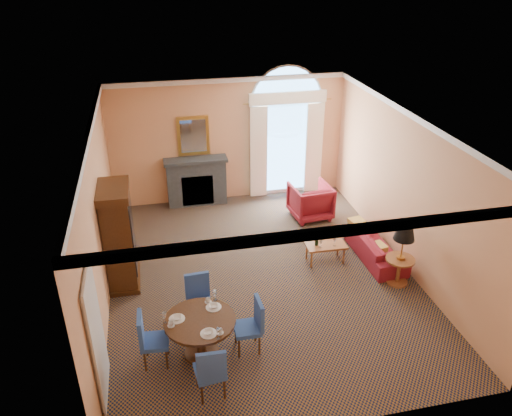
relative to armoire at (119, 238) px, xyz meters
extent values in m
plane|color=black|center=(2.72, -0.40, -1.00)|extent=(7.50, 7.50, 0.00)
cube|color=tan|center=(2.72, 3.35, 0.60)|extent=(6.00, 0.04, 3.20)
cube|color=tan|center=(-0.28, -0.40, 0.60)|extent=(0.04, 7.50, 3.20)
cube|color=tan|center=(5.72, -0.40, 0.60)|extent=(0.04, 7.50, 3.20)
cube|color=white|center=(2.72, -0.40, 2.20)|extent=(6.00, 7.50, 0.04)
cube|color=silver|center=(2.72, -0.40, 2.14)|extent=(6.00, 7.50, 0.12)
cube|color=silver|center=(-0.24, -2.80, 0.03)|extent=(0.08, 0.90, 2.06)
cube|color=#3B4246|center=(1.82, 3.15, -0.40)|extent=(1.50, 0.40, 1.20)
cube|color=#3B4246|center=(1.82, 3.12, 0.24)|extent=(1.60, 0.46, 0.08)
cube|color=gold|center=(1.82, 3.32, 0.80)|extent=(0.80, 0.04, 1.00)
cube|color=white|center=(1.82, 3.30, 0.80)|extent=(0.64, 0.02, 0.84)
cube|color=silver|center=(4.22, 3.33, 0.25)|extent=(1.90, 0.04, 2.50)
cube|color=#90C5F2|center=(4.22, 3.32, 0.25)|extent=(1.70, 0.02, 2.30)
cylinder|color=silver|center=(4.22, 3.33, 1.50)|extent=(1.90, 0.04, 1.90)
cube|color=white|center=(3.47, 3.21, 0.25)|extent=(0.45, 0.06, 2.45)
cube|color=white|center=(4.97, 3.21, 0.25)|extent=(0.45, 0.06, 2.45)
cube|color=white|center=(4.22, 3.21, 1.65)|extent=(2.00, 0.08, 0.30)
cube|color=#351C0C|center=(0.00, 0.00, -0.04)|extent=(0.53, 0.96, 1.92)
cube|color=#351C0C|center=(0.00, 0.00, 1.00)|extent=(0.60, 1.06, 0.15)
cube|color=#351C0C|center=(0.00, 0.00, -0.95)|extent=(0.60, 1.06, 0.10)
cylinder|color=#351C0C|center=(1.27, -2.38, -0.30)|extent=(1.15, 1.15, 0.05)
cylinder|color=#351C0C|center=(1.27, -2.38, -0.66)|extent=(0.15, 0.15, 0.68)
cylinder|color=#351C0C|center=(1.27, -2.38, -0.97)|extent=(0.58, 0.58, 0.06)
cylinder|color=white|center=(1.52, -2.13, -0.27)|extent=(0.26, 0.26, 0.01)
imported|color=white|center=(1.52, -2.13, -0.25)|extent=(0.15, 0.15, 0.04)
imported|color=white|center=(1.45, -1.97, -0.23)|extent=(0.09, 0.09, 0.07)
cylinder|color=white|center=(0.91, -2.29, -0.27)|extent=(0.26, 0.26, 0.01)
imported|color=white|center=(0.91, -2.29, -0.25)|extent=(0.15, 0.15, 0.04)
imported|color=white|center=(0.81, -2.43, -0.23)|extent=(0.09, 0.09, 0.07)
cylinder|color=white|center=(1.36, -2.74, -0.27)|extent=(0.26, 0.26, 0.01)
imported|color=white|center=(1.36, -2.74, -0.25)|extent=(0.15, 0.15, 0.04)
imported|color=white|center=(1.53, -2.75, -0.23)|extent=(0.09, 0.09, 0.07)
cube|color=#264A96|center=(1.31, -1.65, -0.57)|extent=(0.46, 0.46, 0.07)
cube|color=#264A96|center=(1.33, -1.45, -0.29)|extent=(0.43, 0.09, 0.51)
cylinder|color=#351C0C|center=(1.49, -1.49, -0.80)|extent=(0.03, 0.03, 0.39)
cylinder|color=#351C0C|center=(1.16, -1.47, -0.80)|extent=(0.03, 0.03, 0.39)
cylinder|color=#351C0C|center=(1.47, -1.83, -0.80)|extent=(0.03, 0.03, 0.39)
cylinder|color=#351C0C|center=(1.13, -1.80, -0.80)|extent=(0.03, 0.03, 0.39)
cube|color=#264A96|center=(1.30, -3.21, -0.57)|extent=(0.47, 0.47, 0.07)
cube|color=#264A96|center=(1.31, -3.41, -0.29)|extent=(0.43, 0.09, 0.51)
cylinder|color=#351C0C|center=(1.15, -3.40, -0.80)|extent=(0.03, 0.03, 0.39)
cylinder|color=#351C0C|center=(1.49, -3.36, -0.80)|extent=(0.03, 0.03, 0.39)
cylinder|color=#351C0C|center=(1.12, -3.06, -0.80)|extent=(0.03, 0.03, 0.39)
cylinder|color=#351C0C|center=(1.45, -3.03, -0.80)|extent=(0.03, 0.03, 0.39)
cube|color=#264A96|center=(2.02, -2.41, -0.57)|extent=(0.44, 0.44, 0.07)
cube|color=#264A96|center=(2.22, -2.42, -0.29)|extent=(0.08, 0.43, 0.51)
cylinder|color=#351C0C|center=(2.19, -2.59, -0.80)|extent=(0.03, 0.03, 0.39)
cylinder|color=#351C0C|center=(2.20, -2.25, -0.80)|extent=(0.03, 0.03, 0.39)
cylinder|color=#351C0C|center=(1.85, -2.58, -0.80)|extent=(0.03, 0.03, 0.39)
cylinder|color=#351C0C|center=(1.86, -2.24, -0.80)|extent=(0.03, 0.03, 0.39)
cube|color=#264A96|center=(0.54, -2.40, -0.57)|extent=(0.47, 0.47, 0.07)
cube|color=#264A96|center=(0.35, -2.41, -0.29)|extent=(0.08, 0.43, 0.51)
cylinder|color=#351C0C|center=(0.39, -2.22, -0.80)|extent=(0.03, 0.03, 0.39)
cylinder|color=#351C0C|center=(0.36, -2.55, -0.80)|extent=(0.03, 0.03, 0.39)
cylinder|color=#351C0C|center=(0.72, -2.25, -0.80)|extent=(0.03, 0.03, 0.39)
cylinder|color=#351C0C|center=(0.69, -2.58, -0.80)|extent=(0.03, 0.03, 0.39)
imported|color=maroon|center=(5.27, -0.29, -0.74)|extent=(0.74, 1.80, 0.52)
imported|color=maroon|center=(4.46, 1.81, -0.57)|extent=(1.01, 1.04, 0.87)
cube|color=brown|center=(4.16, -0.18, -0.60)|extent=(0.85, 0.48, 0.05)
cylinder|color=brown|center=(3.81, -0.35, -0.81)|extent=(0.04, 0.04, 0.37)
cylinder|color=brown|center=(4.52, -0.35, -0.81)|extent=(0.04, 0.04, 0.37)
cylinder|color=brown|center=(3.81, -0.02, -0.81)|extent=(0.04, 0.04, 0.37)
cylinder|color=brown|center=(4.52, -0.02, -0.81)|extent=(0.04, 0.04, 0.37)
cylinder|color=brown|center=(5.32, -1.23, -0.45)|extent=(0.57, 0.57, 0.04)
cylinder|color=brown|center=(5.32, -1.23, -0.73)|extent=(0.08, 0.08, 0.53)
cylinder|color=brown|center=(5.32, -1.23, -0.98)|extent=(0.42, 0.42, 0.04)
camera|label=1|loc=(0.81, -8.61, 4.93)|focal=35.00mm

